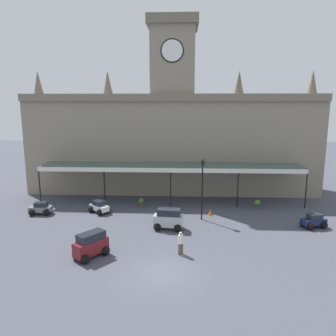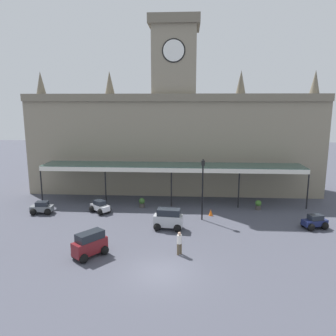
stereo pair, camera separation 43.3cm
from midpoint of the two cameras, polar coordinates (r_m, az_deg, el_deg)
The scene contains 13 objects.
ground_plane at distance 21.97m, azimuth -1.59°, elevation -17.38°, with size 140.00×140.00×0.00m, color #454753.
station_building at distance 39.35m, azimuth 0.48°, elevation 5.50°, with size 33.24×5.84×19.45m.
entrance_canopy at distance 34.65m, azimuth 0.16°, elevation 0.30°, with size 27.12×3.26×4.07m.
car_navy_sedan at distance 31.20m, azimuth 23.21°, elevation -8.41°, with size 2.22×1.90×1.19m.
car_maroon_van at distance 24.15m, azimuth -13.49°, elevation -12.80°, with size 2.44×2.56×1.77m.
car_silver_van at distance 28.25m, azimuth -0.37°, elevation -8.85°, with size 2.48×1.75×1.77m.
car_white_sedan at distance 33.04m, azimuth -12.01°, elevation -6.64°, with size 2.24×2.18×1.19m.
car_grey_sedan at distance 34.22m, azimuth -21.22°, elevation -6.55°, with size 2.12×1.64×1.19m.
pedestrian_crossing_forecourt at distance 23.85m, azimuth 1.64°, elevation -12.52°, with size 0.34×0.34×1.67m.
victorian_lamppost at distance 29.88m, azimuth 5.45°, elevation -2.53°, with size 0.30×0.30×5.58m.
traffic_cone at distance 31.91m, azimuth 6.82°, elevation -7.49°, with size 0.40×0.40×0.61m, color orange.
planter_forecourt_centre at distance 34.04m, azimuth -4.97°, elevation -5.91°, with size 0.60×0.60×0.96m.
planter_by_canopy at distance 34.48m, azimuth 14.59°, elevation -6.02°, with size 0.60×0.60×0.96m.
Camera 1 is at (1.25, -19.23, 10.54)m, focal length 35.78 mm.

